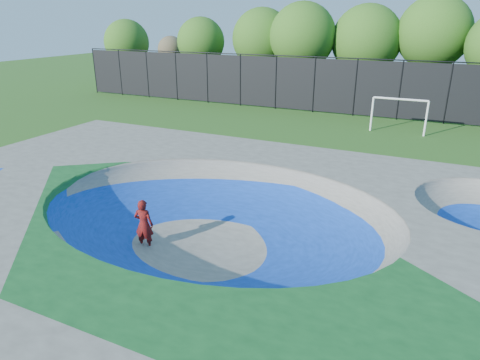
% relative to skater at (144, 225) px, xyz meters
% --- Properties ---
extents(ground, '(120.00, 120.00, 0.00)m').
position_rel_skater_xyz_m(ground, '(1.91, 0.96, -0.81)').
color(ground, '#255216').
rests_on(ground, ground).
extents(skate_deck, '(22.00, 14.00, 1.50)m').
position_rel_skater_xyz_m(skate_deck, '(1.91, 0.96, -0.06)').
color(skate_deck, gray).
rests_on(skate_deck, ground).
extents(skater, '(0.66, 0.50, 1.62)m').
position_rel_skater_xyz_m(skater, '(0.00, 0.00, 0.00)').
color(skater, red).
rests_on(skater, ground).
extents(skateboard, '(0.81, 0.48, 0.05)m').
position_rel_skater_xyz_m(skateboard, '(0.00, 0.00, -0.78)').
color(skateboard, black).
rests_on(skateboard, ground).
extents(soccer_goal, '(3.25, 0.12, 2.15)m').
position_rel_skater_xyz_m(soccer_goal, '(5.35, 18.00, 0.68)').
color(soccer_goal, white).
rests_on(soccer_goal, ground).
extents(fence, '(48.09, 0.09, 4.04)m').
position_rel_skater_xyz_m(fence, '(1.91, 21.96, 1.29)').
color(fence, black).
rests_on(fence, ground).
extents(treeline, '(53.16, 7.83, 8.55)m').
position_rel_skater_xyz_m(treeline, '(4.79, 26.82, 4.25)').
color(treeline, '#433321').
rests_on(treeline, ground).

